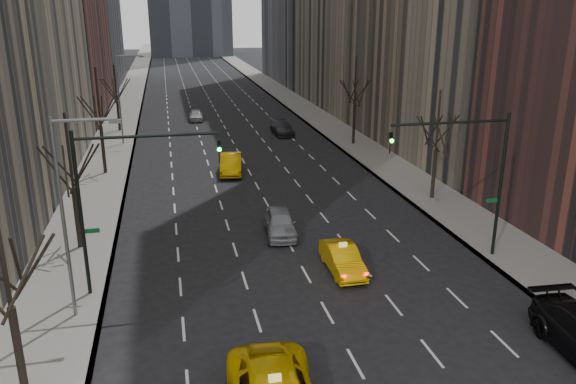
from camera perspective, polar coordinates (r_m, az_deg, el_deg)
sidewalk_left at (r=85.07m, az=-16.09°, el=8.39°), size 4.50×320.00×0.15m
sidewalk_right at (r=86.95m, az=0.41°, el=9.27°), size 4.50×320.00×0.15m
tree_lw_a at (r=20.86m, az=-26.29°, el=-10.59°), size 3.36×3.50×8.28m
tree_lw_b at (r=33.68m, az=-20.97°, el=0.39°), size 3.36×3.50×7.82m
tree_lw_c at (r=49.03m, az=-18.48°, el=6.27°), size 3.36×3.50×8.74m
tree_lw_d at (r=66.78m, az=-16.98°, el=8.89°), size 3.36×3.50×7.36m
tree_rw_b at (r=41.49m, az=14.78°, el=4.15°), size 3.36×3.50×7.82m
tree_rw_c at (r=57.71m, az=6.78°, el=8.70°), size 3.36×3.50×8.74m
traffic_mast_left at (r=27.10m, az=-17.06°, el=0.62°), size 6.69×0.39×8.00m
traffic_mast_right at (r=31.21m, az=18.42°, el=2.73°), size 6.69×0.39×8.00m
streetlight_near at (r=25.39m, az=-21.29°, el=-0.67°), size 2.83×0.22×9.00m
streetlight_far at (r=59.50m, az=-16.50°, el=9.92°), size 2.83×0.22×9.00m
taxi_sedan at (r=29.94m, az=5.56°, el=-6.78°), size 1.51×4.30×1.42m
silver_sedan_ahead at (r=34.51m, az=-0.79°, el=-3.15°), size 2.28×4.69×1.54m
far_taxi at (r=47.81m, az=-5.82°, el=2.86°), size 2.37×5.17×1.64m
far_suv_grey at (r=62.91m, az=-0.59°, el=6.52°), size 2.18×5.03×1.44m
far_car_white at (r=72.04m, az=-9.34°, el=7.72°), size 1.84×4.15×1.39m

